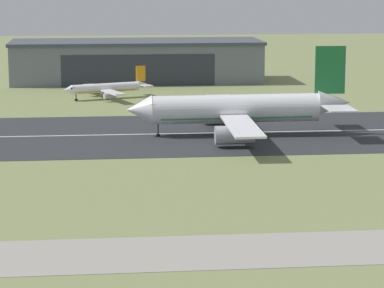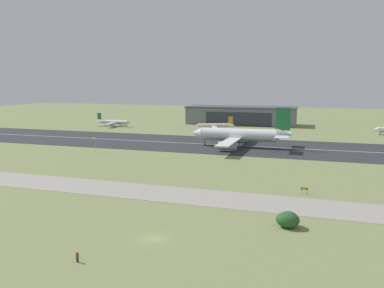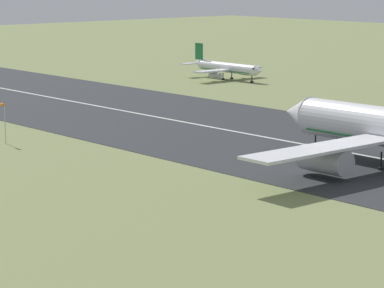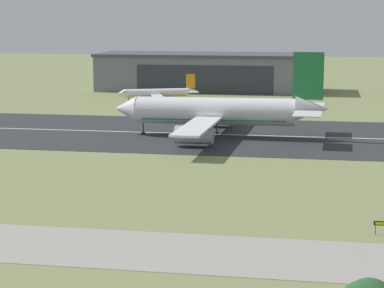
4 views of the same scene
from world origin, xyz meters
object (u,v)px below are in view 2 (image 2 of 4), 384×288
Objects in this scene: airplane_landing at (239,135)px; runway_sign at (304,189)px; airplane_parked_east at (214,125)px; spectator_left at (77,257)px; airplane_parked_centre at (114,122)px; shrub_clump at (288,220)px; windsock_pole at (94,139)px.

airplane_landing reaches higher than runway_sign.
spectator_left is (21.11, -172.04, -1.83)m from airplane_parked_east.
spectator_left is at bearing -62.50° from airplane_parked_centre.
shrub_clump reaches higher than spectator_left.
shrub_clump is at bearing -36.17° from windsock_pole.
airplane_landing reaches higher than windsock_pole.
airplane_landing is 12.06× the size of shrub_clump.
airplane_parked_east is 13.47× the size of spectator_left.
airplane_parked_east is (67.55, 1.69, -0.22)m from airplane_parked_centre.
shrub_clump is at bearing -50.65° from airplane_parked_centre.
airplane_landing is 32.17× the size of runway_sign.
airplane_landing reaches higher than airplane_parked_centre.
spectator_left is (-30.61, -24.89, -0.63)m from shrub_clump.
airplane_parked_centre reaches higher than airplane_parked_east.
windsock_pole is at bearing 143.83° from shrub_clump.
shrub_clump is 39.46m from spectator_left.
airplane_parked_centre is at bearing 114.47° from windsock_pole.
airplane_landing reaches higher than shrub_clump.
airplane_parked_east is 134.58m from runway_sign.
runway_sign is 59.18m from spectator_left.
runway_sign is at bearing -22.53° from windsock_pole.
runway_sign is (54.38, -123.10, -1.47)m from airplane_parked_east.
shrub_clump is (51.72, -147.15, -1.21)m from airplane_parked_east.
airplane_parked_centre is 95.99m from windsock_pole.
airplane_parked_centre is at bearing -178.56° from airplane_parked_east.
airplane_parked_east is at bearing 1.44° from airplane_parked_centre.
airplane_parked_east reaches higher than runway_sign.
windsock_pole reaches higher than spectator_left.
runway_sign is at bearing 83.70° from shrub_clump.
runway_sign is (82.18, -34.08, -4.49)m from windsock_pole.
airplane_parked_centre is 172.07m from runway_sign.
airplane_parked_east is at bearing 109.37° from shrub_clump.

